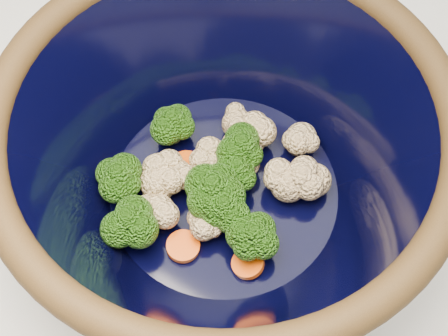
# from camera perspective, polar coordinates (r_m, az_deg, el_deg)

# --- Properties ---
(mixing_bowl) EXTENTS (0.46, 0.46, 0.16)m
(mixing_bowl) POSITION_cam_1_polar(r_m,az_deg,el_deg) (0.52, 0.00, 0.89)
(mixing_bowl) COLOR black
(mixing_bowl) RESTS_ON counter
(vegetable_pile) EXTENTS (0.17, 0.20, 0.06)m
(vegetable_pile) POSITION_cam_1_polar(r_m,az_deg,el_deg) (0.54, -1.00, -0.93)
(vegetable_pile) COLOR #608442
(vegetable_pile) RESTS_ON mixing_bowl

